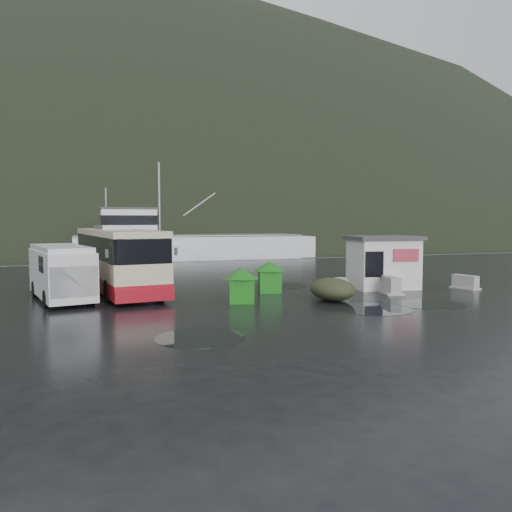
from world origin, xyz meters
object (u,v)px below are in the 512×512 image
object	(u,v)px
jersey_barrier_a	(390,294)
coach_bus	(118,289)
white_van	(62,300)
fishing_trawler	(190,254)
waste_bin_left	(242,302)
ticket_kiosk	(383,288)
dome_tent	(332,300)
jersey_barrier_b	(342,295)
waste_bin_right	(270,292)
jersey_barrier_c	(465,289)

from	to	relation	value
jersey_barrier_a	coach_bus	bearing A→B (deg)	154.37
white_van	fishing_trawler	world-z (taller)	fishing_trawler
waste_bin_left	ticket_kiosk	xyz separation A→B (m)	(8.38, 1.96, 0.00)
dome_tent	jersey_barrier_b	distance (m)	1.85
dome_tent	jersey_barrier_b	size ratio (longest dim) A/B	1.67
coach_bus	waste_bin_left	size ratio (longest dim) A/B	7.76
white_van	waste_bin_left	distance (m)	8.08
coach_bus	dome_tent	size ratio (longest dim) A/B	4.60
jersey_barrier_a	fishing_trawler	size ratio (longest dim) A/B	0.06
coach_bus	waste_bin_left	world-z (taller)	coach_bus
jersey_barrier_a	jersey_barrier_b	bearing A→B (deg)	169.65
waste_bin_right	waste_bin_left	bearing A→B (deg)	-131.71
fishing_trawler	jersey_barrier_c	bearing A→B (deg)	-75.43
white_van	waste_bin_right	distance (m)	9.66
jersey_barrier_b	dome_tent	bearing A→B (deg)	-131.50
waste_bin_left	fishing_trawler	size ratio (longest dim) A/B	0.05
waste_bin_left	waste_bin_right	xyz separation A→B (m)	(2.24, 2.51, 0.00)
dome_tent	white_van	bearing A→B (deg)	160.26
jersey_barrier_a	jersey_barrier_b	world-z (taller)	jersey_barrier_a
waste_bin_right	ticket_kiosk	bearing A→B (deg)	-5.10
jersey_barrier_a	waste_bin_right	bearing A→B (deg)	156.21
coach_bus	waste_bin_left	distance (m)	7.76
coach_bus	jersey_barrier_a	size ratio (longest dim) A/B	7.16
coach_bus	ticket_kiosk	xyz separation A→B (m)	(13.18, -4.13, 0.00)
coach_bus	jersey_barrier_b	bearing A→B (deg)	-36.08
white_van	dome_tent	xyz separation A→B (m)	(11.36, -4.07, 0.00)
waste_bin_right	ticket_kiosk	xyz separation A→B (m)	(6.14, -0.55, 0.00)
coach_bus	ticket_kiosk	bearing A→B (deg)	-24.60
ticket_kiosk	fishing_trawler	distance (m)	30.34
white_van	waste_bin_left	world-z (taller)	white_van
jersey_barrier_a	jersey_barrier_b	size ratio (longest dim) A/B	1.07
waste_bin_left	dome_tent	size ratio (longest dim) A/B	0.59
waste_bin_left	jersey_barrier_b	world-z (taller)	waste_bin_left
white_van	fishing_trawler	distance (m)	31.05
dome_tent	jersey_barrier_c	world-z (taller)	dome_tent
ticket_kiosk	waste_bin_left	bearing A→B (deg)	-159.70
jersey_barrier_c	white_van	bearing A→B (deg)	171.55
ticket_kiosk	jersey_barrier_a	xyz separation A→B (m)	(-0.76, -1.82, 0.00)
coach_bus	white_van	world-z (taller)	coach_bus
white_van	fishing_trawler	xyz separation A→B (m)	(11.72, 28.76, 0.00)
ticket_kiosk	jersey_barrier_c	bearing A→B (deg)	-15.29
waste_bin_right	dome_tent	size ratio (longest dim) A/B	0.61
white_van	jersey_barrier_b	xyz separation A→B (m)	(12.58, -2.69, 0.00)
white_van	jersey_barrier_c	bearing A→B (deg)	-20.39
ticket_kiosk	jersey_barrier_b	world-z (taller)	ticket_kiosk
jersey_barrier_c	fishing_trawler	xyz separation A→B (m)	(-7.97, 31.68, 0.00)
ticket_kiosk	coach_bus	bearing A→B (deg)	169.70
white_van	waste_bin_right	size ratio (longest dim) A/B	3.79
dome_tent	fishing_trawler	distance (m)	32.84
ticket_kiosk	jersey_barrier_b	distance (m)	3.48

